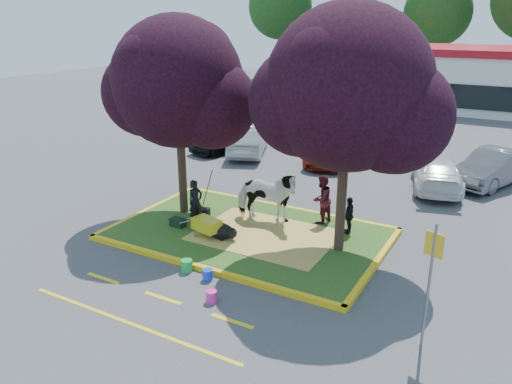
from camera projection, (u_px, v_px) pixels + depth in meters
The scene contains 32 objects.
ground at pixel (248, 236), 15.68m from camera, with size 90.00×90.00×0.00m, color #424244.
median_island at pixel (248, 234), 15.66m from camera, with size 8.00×5.00×0.15m, color #264716.
curb_near at pixel (201, 268), 13.53m from camera, with size 8.30×0.16×0.15m, color yellow.
curb_far at pixel (285, 208), 17.78m from camera, with size 8.30×0.16×0.15m, color yellow.
curb_left at pixel (148, 210), 17.53m from camera, with size 0.16×5.30×0.15m, color yellow.
curb_right at pixel (376, 263), 13.78m from camera, with size 0.16×5.30×0.15m, color yellow.
straw_bedding at pixel (265, 235), 15.35m from camera, with size 4.20×3.00×0.01m, color #D3BF57.
tree_purple_left at pixel (178, 88), 15.82m from camera, with size 5.06×4.20×6.51m.
tree_purple_right at pixel (348, 96), 12.96m from camera, with size 5.30×4.40×6.82m.
fire_lane_stripe_a at pixel (103, 278), 13.14m from camera, with size 1.10×0.12×0.01m, color yellow.
fire_lane_stripe_b at pixel (163, 298), 12.22m from camera, with size 1.10×0.12×0.01m, color yellow.
fire_lane_stripe_c at pixel (232, 321), 11.31m from camera, with size 1.10×0.12×0.01m, color yellow.
fire_lane_long at pixel (129, 323), 11.24m from camera, with size 6.00×0.10×0.01m, color yellow.
retail_building at pixel (460, 77), 37.04m from camera, with size 20.40×8.40×4.40m.
treeline at pixel (476, 1), 43.48m from camera, with size 46.58×7.80×14.63m.
cow at pixel (266, 197), 16.04m from camera, with size 0.96×2.10×1.78m, color silver.
calf at pixel (218, 230), 15.18m from camera, with size 1.06×0.60×0.46m, color black.
handler at pixel (195, 202), 16.05m from camera, with size 0.53×0.35×1.46m, color black.
visitor_a at pixel (322, 199), 16.09m from camera, with size 0.78×0.61×1.60m, color #44131E.
visitor_b at pixel (349, 215), 15.35m from camera, with size 0.69×0.29×1.18m, color black.
wheelbarrow at pixel (207, 225), 15.09m from camera, with size 1.59×0.73×0.60m.
gear_bag_dark at pixel (201, 212), 16.79m from camera, with size 0.57×0.31×0.29m, color black.
gear_bag_green at pixel (178, 222), 16.00m from camera, with size 0.49×0.31×0.26m, color black.
sign_post at pixel (431, 272), 9.89m from camera, with size 0.38×0.16×2.78m.
bucket_green at pixel (187, 266), 13.46m from camera, with size 0.31×0.31×0.33m, color green.
bucket_pink at pixel (211, 296), 12.02m from camera, with size 0.28×0.28×0.30m, color #E63396.
bucket_blue at pixel (208, 275), 13.03m from camera, with size 0.27×0.27×0.29m, color blue.
car_black at pixel (226, 137), 25.39m from camera, with size 1.63×4.06×1.38m, color black.
car_silver at pixel (249, 139), 24.81m from camera, with size 1.58×4.52×1.49m, color gray.
car_red at pixel (330, 150), 23.29m from camera, with size 2.01×4.35×1.21m, color maroon.
car_white at pixel (437, 173), 19.80m from camera, with size 1.81×4.45×1.29m, color silver.
car_grey at pixel (493, 168), 20.24m from camera, with size 1.52×4.37×1.44m, color #53555A.
Camera 1 is at (7.19, -12.39, 6.54)m, focal length 35.00 mm.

